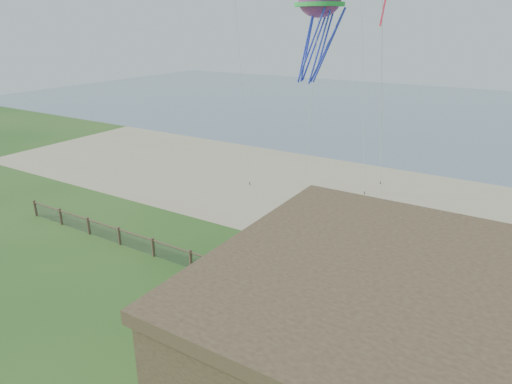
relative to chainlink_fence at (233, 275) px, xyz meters
The scene contains 7 objects.
ground 6.03m from the chainlink_fence, 90.00° to the right, with size 160.00×160.00×0.00m, color #23541C.
sand_beach 16.01m from the chainlink_fence, 90.00° to the left, with size 72.00×20.00×0.02m, color tan.
ocean 60.00m from the chainlink_fence, 90.00° to the left, with size 160.00×68.00×0.02m, color slate.
chainlink_fence is the anchor object (origin of this frame).
motel_deck 13.04m from the chainlink_fence, ahead, with size 15.00×2.00×0.50m, color brown.
picnic_table 5.69m from the chainlink_fence, 10.12° to the right, with size 1.89×1.43×0.80m, color brown, non-canonical shape.
octopus_kite 14.78m from the chainlink_fence, 81.06° to the left, with size 3.01×2.12×6.20m, color #FF4628, non-canonical shape.
Camera 1 is at (12.77, -12.10, 13.68)m, focal length 32.00 mm.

